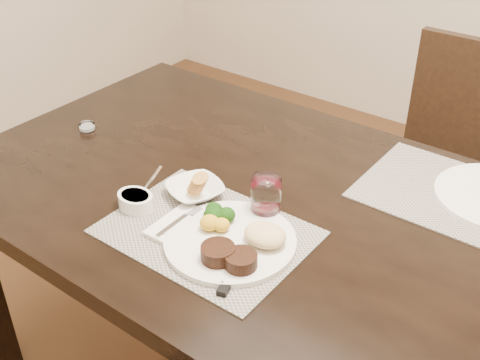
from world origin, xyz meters
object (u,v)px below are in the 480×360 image
Objects in this scene: chair_far at (449,153)px; cracker_bowl at (195,190)px; wine_glass_near at (266,198)px; steak_knife at (239,271)px; dinner_plate at (234,240)px.

chair_far is 5.10× the size of cracker_bowl.
steak_knife is at bearing -69.60° from wine_glass_near.
chair_far reaches higher than wine_glass_near.
chair_far is 1.12m from cracker_bowl.
wine_glass_near reaches higher than steak_knife.
dinner_plate is 0.22m from cracker_bowl.
chair_far is 1.23m from steak_knife.
dinner_plate is 2.99× the size of wine_glass_near.
chair_far is at bearing 82.66° from wine_glass_near.
cracker_bowl reaches higher than dinner_plate.
chair_far is 3.02× the size of dinner_plate.
wine_glass_near reaches higher than cracker_bowl.
wine_glass_near is at bearing 13.96° from cracker_bowl.
wine_glass_near is at bearing 94.35° from dinner_plate.
chair_far is 3.60× the size of steak_knife.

